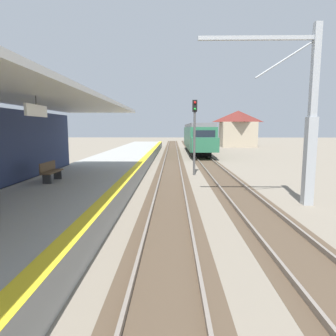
{
  "coord_description": "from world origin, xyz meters",
  "views": [
    {
      "loc": [
        2.03,
        2.09,
        3.28
      ],
      "look_at": [
        1.88,
        10.85,
        2.1
      ],
      "focal_mm": 31.65,
      "sensor_mm": 36.0,
      "label": 1
    }
  ],
  "objects_px": {
    "distant_trackside_house": "(238,128)",
    "platform_bench": "(51,171)",
    "rail_signal_post": "(195,130)",
    "catenary_pylon_far_side": "(305,121)",
    "approaching_train": "(197,137)"
  },
  "relations": [
    {
      "from": "rail_signal_post",
      "to": "platform_bench",
      "type": "distance_m",
      "value": 10.47
    },
    {
      "from": "approaching_train",
      "to": "catenary_pylon_far_side",
      "type": "distance_m",
      "value": 27.48
    },
    {
      "from": "rail_signal_post",
      "to": "distant_trackside_house",
      "type": "bearing_deg",
      "value": 72.95
    },
    {
      "from": "catenary_pylon_far_side",
      "to": "rail_signal_post",
      "type": "bearing_deg",
      "value": 116.49
    },
    {
      "from": "approaching_train",
      "to": "distant_trackside_house",
      "type": "height_order",
      "value": "distant_trackside_house"
    },
    {
      "from": "rail_signal_post",
      "to": "distant_trackside_house",
      "type": "xyz_separation_m",
      "value": [
        10.06,
        32.81,
        0.14
      ]
    },
    {
      "from": "rail_signal_post",
      "to": "catenary_pylon_far_side",
      "type": "height_order",
      "value": "catenary_pylon_far_side"
    },
    {
      "from": "catenary_pylon_far_side",
      "to": "platform_bench",
      "type": "distance_m",
      "value": 11.24
    },
    {
      "from": "catenary_pylon_far_side",
      "to": "platform_bench",
      "type": "xyz_separation_m",
      "value": [
        -11.01,
        0.48,
        -2.23
      ]
    },
    {
      "from": "approaching_train",
      "to": "catenary_pylon_far_side",
      "type": "xyz_separation_m",
      "value": [
        2.22,
        -27.35,
        1.43
      ]
    },
    {
      "from": "rail_signal_post",
      "to": "platform_bench",
      "type": "xyz_separation_m",
      "value": [
        -7.0,
        -7.57,
        -1.82
      ]
    },
    {
      "from": "distant_trackside_house",
      "to": "platform_bench",
      "type": "bearing_deg",
      "value": -112.9
    },
    {
      "from": "rail_signal_post",
      "to": "approaching_train",
      "type": "bearing_deg",
      "value": 84.7
    },
    {
      "from": "catenary_pylon_far_side",
      "to": "platform_bench",
      "type": "bearing_deg",
      "value": 177.5
    },
    {
      "from": "approaching_train",
      "to": "distant_trackside_house",
      "type": "xyz_separation_m",
      "value": [
        8.27,
        13.52,
        1.16
      ]
    }
  ]
}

